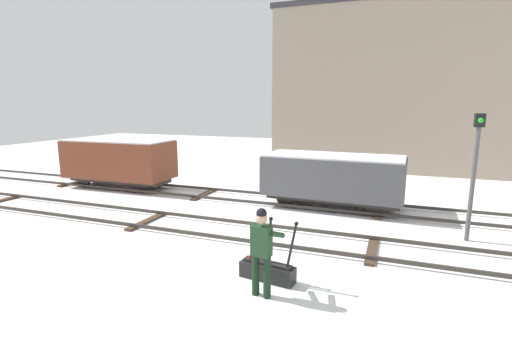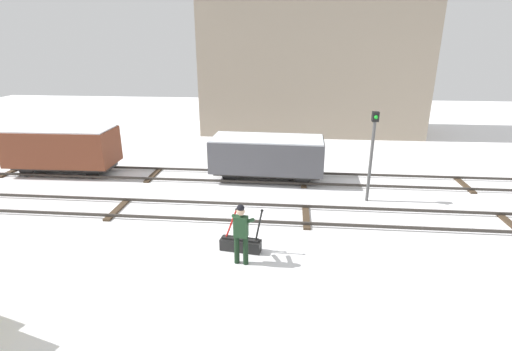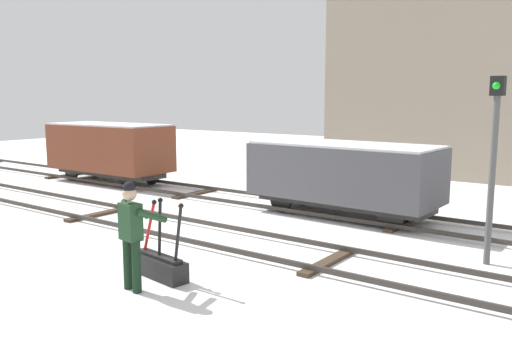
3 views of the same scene
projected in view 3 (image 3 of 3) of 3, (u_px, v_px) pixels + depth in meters
ground_plane at (193, 236)px, 12.15m from camera, size 60.00×60.00×0.00m
track_main_line at (193, 231)px, 12.13m from camera, size 44.00×1.94×0.18m
track_siding_near at (285, 204)px, 15.22m from camera, size 44.00×1.94×0.18m
switch_lever_frame at (160, 264)px, 9.29m from camera, size 1.34×0.53×1.45m
rail_worker at (132, 229)px, 8.56m from camera, size 0.61×0.68×1.83m
signal_post at (494, 150)px, 9.75m from camera, size 0.24×0.32×3.56m
freight_car_mid_siding at (109, 149)px, 19.63m from camera, size 4.96×2.13×2.21m
freight_car_back_track at (343, 173)px, 13.98m from camera, size 5.06×2.24×1.97m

